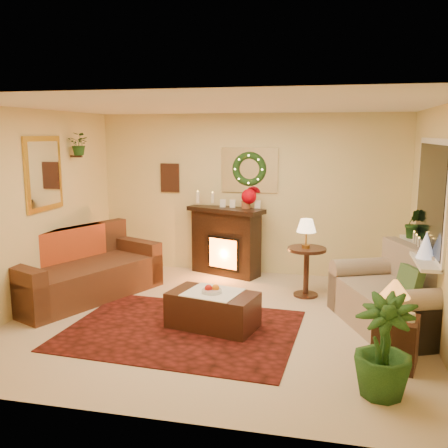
% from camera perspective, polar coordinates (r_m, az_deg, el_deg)
% --- Properties ---
extents(floor, '(5.00, 5.00, 0.00)m').
position_cam_1_polar(floor, '(6.32, -0.71, -10.88)').
color(floor, beige).
rests_on(floor, ground).
extents(ceiling, '(5.00, 5.00, 0.00)m').
position_cam_1_polar(ceiling, '(5.90, -0.76, 13.38)').
color(ceiling, white).
rests_on(ceiling, ground).
extents(wall_back, '(5.00, 5.00, 0.00)m').
position_cam_1_polar(wall_back, '(8.16, 2.92, 3.37)').
color(wall_back, '#EFD88C').
rests_on(wall_back, ground).
extents(wall_front, '(5.00, 5.00, 0.00)m').
position_cam_1_polar(wall_front, '(3.87, -8.48, -4.56)').
color(wall_front, '#EFD88C').
rests_on(wall_front, ground).
extents(wall_left, '(4.50, 4.50, 0.00)m').
position_cam_1_polar(wall_left, '(6.98, -21.13, 1.51)').
color(wall_left, '#EFD88C').
rests_on(wall_left, ground).
extents(wall_right, '(4.50, 4.50, 0.00)m').
position_cam_1_polar(wall_right, '(5.93, 23.49, -0.11)').
color(wall_right, '#EFD88C').
rests_on(wall_right, ground).
extents(area_rug, '(2.76, 2.14, 0.01)m').
position_cam_1_polar(area_rug, '(6.02, -4.87, -11.96)').
color(area_rug, '#611306').
rests_on(area_rug, floor).
extents(sofa, '(1.77, 2.39, 0.94)m').
position_cam_1_polar(sofa, '(7.29, -15.76, -4.83)').
color(sofa, brown).
rests_on(sofa, floor).
extents(red_throw, '(0.80, 1.31, 0.02)m').
position_cam_1_polar(red_throw, '(7.38, -15.45, -4.42)').
color(red_throw, '#B01D11').
rests_on(red_throw, sofa).
extents(fireplace, '(1.18, 0.74, 1.04)m').
position_cam_1_polar(fireplace, '(8.15, 0.22, -1.98)').
color(fireplace, black).
rests_on(fireplace, floor).
extents(poinsettia, '(0.24, 0.24, 0.24)m').
position_cam_1_polar(poinsettia, '(7.91, 2.87, 3.16)').
color(poinsettia, '#C3000E').
rests_on(poinsettia, fireplace).
extents(mantel_candle_a, '(0.06, 0.06, 0.18)m').
position_cam_1_polar(mantel_candle_a, '(8.12, -3.02, 3.05)').
color(mantel_candle_a, white).
rests_on(mantel_candle_a, fireplace).
extents(mantel_candle_b, '(0.05, 0.05, 0.16)m').
position_cam_1_polar(mantel_candle_b, '(8.05, -1.32, 3.00)').
color(mantel_candle_b, silver).
rests_on(mantel_candle_b, fireplace).
extents(mantel_mirror, '(0.92, 0.02, 0.72)m').
position_cam_1_polar(mantel_mirror, '(8.10, 2.93, 6.17)').
color(mantel_mirror, white).
rests_on(mantel_mirror, wall_back).
extents(wreath, '(0.55, 0.11, 0.55)m').
position_cam_1_polar(wreath, '(8.06, 2.88, 6.29)').
color(wreath, '#194719').
rests_on(wreath, wall_back).
extents(wall_art, '(0.32, 0.03, 0.48)m').
position_cam_1_polar(wall_art, '(8.44, -6.19, 5.27)').
color(wall_art, '#381E11').
rests_on(wall_art, wall_back).
extents(gold_mirror, '(0.03, 0.84, 1.00)m').
position_cam_1_polar(gold_mirror, '(7.17, -19.90, 5.43)').
color(gold_mirror, gold).
rests_on(gold_mirror, wall_left).
extents(hanging_plant, '(0.33, 0.28, 0.36)m').
position_cam_1_polar(hanging_plant, '(7.73, -16.13, 7.58)').
color(hanging_plant, '#194719').
rests_on(hanging_plant, wall_left).
extents(loveseat, '(1.48, 1.84, 0.93)m').
position_cam_1_polar(loveseat, '(6.29, 18.56, -7.49)').
color(loveseat, gray).
rests_on(loveseat, floor).
extents(window_frame, '(0.03, 1.86, 1.36)m').
position_cam_1_polar(window_frame, '(6.42, 22.63, 2.95)').
color(window_frame, white).
rests_on(window_frame, wall_right).
extents(window_glass, '(0.02, 1.70, 1.22)m').
position_cam_1_polar(window_glass, '(6.42, 22.50, 2.96)').
color(window_glass, black).
rests_on(window_glass, wall_right).
extents(window_sill, '(0.22, 1.86, 0.04)m').
position_cam_1_polar(window_sill, '(6.52, 21.31, -2.93)').
color(window_sill, white).
rests_on(window_sill, wall_right).
extents(mini_tree, '(0.21, 0.21, 0.31)m').
position_cam_1_polar(mini_tree, '(6.09, 22.09, -2.25)').
color(mini_tree, white).
rests_on(mini_tree, window_sill).
extents(sill_plant, '(0.29, 0.24, 0.53)m').
position_cam_1_polar(sill_plant, '(7.16, 20.85, -0.01)').
color(sill_plant, '#1C5819').
rests_on(sill_plant, window_sill).
extents(side_table_round, '(0.56, 0.56, 0.70)m').
position_cam_1_polar(side_table_round, '(7.20, 9.37, -5.63)').
color(side_table_round, '#3C220C').
rests_on(side_table_round, floor).
extents(lamp_cream, '(0.27, 0.27, 0.42)m').
position_cam_1_polar(lamp_cream, '(7.04, 9.37, -1.34)').
color(lamp_cream, '#FFD79F').
rests_on(lamp_cream, side_table_round).
extents(end_table_square, '(0.49, 0.49, 0.50)m').
position_cam_1_polar(end_table_square, '(5.34, 19.00, -12.42)').
color(end_table_square, black).
rests_on(end_table_square, floor).
extents(lamp_tiffany, '(0.30, 0.30, 0.43)m').
position_cam_1_polar(lamp_tiffany, '(5.20, 18.93, -7.50)').
color(lamp_tiffany, gold).
rests_on(lamp_tiffany, end_table_square).
extents(coffee_table, '(1.13, 0.78, 0.43)m').
position_cam_1_polar(coffee_table, '(6.01, -1.29, -9.87)').
color(coffee_table, black).
rests_on(coffee_table, floor).
extents(fruit_bowl, '(0.24, 0.24, 0.05)m').
position_cam_1_polar(fruit_bowl, '(5.91, -1.41, -7.76)').
color(fruit_bowl, silver).
rests_on(fruit_bowl, coffee_table).
extents(floor_palm, '(2.03, 2.03, 2.76)m').
position_cam_1_polar(floor_palm, '(4.68, 17.76, -13.30)').
color(floor_palm, '#123B12').
rests_on(floor_palm, floor).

